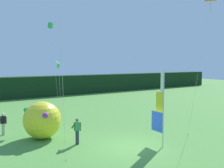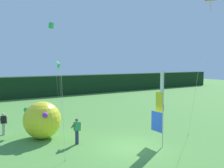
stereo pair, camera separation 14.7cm
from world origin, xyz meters
TOP-DOWN VIEW (x-y plane):
  - ground_plane at (0.00, 0.00)m, footprint 120.00×120.00m
  - distant_treeline at (0.00, 25.58)m, footprint 80.00×2.40m
  - banner_flag at (1.72, -0.77)m, footprint 0.06×1.03m
  - person_near_banner at (-5.85, 6.93)m, footprint 0.55×0.48m
  - person_mid_field at (-2.37, 2.26)m, footprint 0.55×0.48m
  - person_far_left at (6.14, 3.53)m, footprint 0.55×0.48m
  - inflatable_balloon at (-3.80, 4.63)m, footprint 2.51×2.54m
  - kite_green_delta_0 at (-1.24, 8.03)m, footprint 0.91×1.45m
  - kite_green_box_1 at (0.41, 14.36)m, footprint 0.71×3.46m

SIDE VIEW (x-z plane):
  - ground_plane at x=0.00m, z-range 0.00..0.00m
  - person_near_banner at x=-5.85m, z-range 0.05..1.62m
  - person_mid_field at x=-2.37m, z-range 0.05..1.69m
  - person_far_left at x=6.14m, z-range 0.06..1.79m
  - inflatable_balloon at x=-3.80m, z-range 0.01..2.51m
  - distant_treeline at x=0.00m, z-range 0.00..3.08m
  - banner_flag at x=1.72m, z-range -0.10..4.56m
  - kite_green_delta_0 at x=-1.24m, z-range 2.27..7.58m
  - kite_green_box_1 at x=0.41m, z-range 4.30..13.69m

